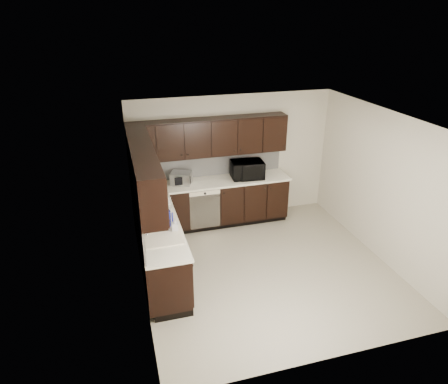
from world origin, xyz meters
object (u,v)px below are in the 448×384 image
(microwave, at_px, (247,170))
(blue_pitcher, at_px, (165,219))
(sink, at_px, (162,237))
(storage_bin, at_px, (152,207))
(toaster_oven, at_px, (181,178))

(microwave, height_order, blue_pitcher, microwave)
(sink, xyz_separation_m, storage_bin, (-0.05, 0.71, 0.16))
(sink, xyz_separation_m, blue_pitcher, (0.09, 0.18, 0.19))
(sink, relative_size, blue_pitcher, 3.21)
(storage_bin, bearing_deg, blue_pitcher, -75.69)
(microwave, xyz_separation_m, toaster_oven, (-1.28, 0.06, -0.05))
(sink, relative_size, toaster_oven, 2.21)
(toaster_oven, distance_m, blue_pitcher, 1.64)
(storage_bin, bearing_deg, microwave, 26.60)
(sink, bearing_deg, storage_bin, 93.75)
(toaster_oven, xyz_separation_m, storage_bin, (-0.65, -1.03, -0.01))
(microwave, distance_m, toaster_oven, 1.28)
(storage_bin, height_order, blue_pitcher, blue_pitcher)
(microwave, relative_size, storage_bin, 1.18)
(toaster_oven, bearing_deg, microwave, 21.41)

